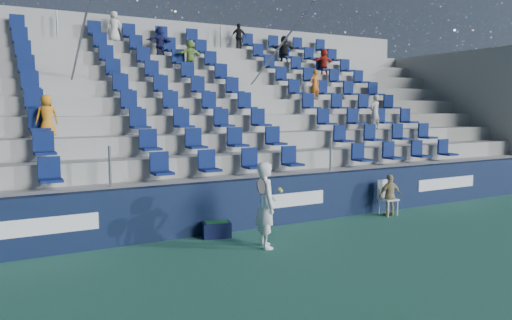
{
  "coord_description": "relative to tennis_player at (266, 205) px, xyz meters",
  "views": [
    {
      "loc": [
        -5.46,
        -7.36,
        2.92
      ],
      "look_at": [
        0.2,
        2.8,
        1.7
      ],
      "focal_mm": 35.0,
      "sensor_mm": 36.0,
      "label": 1
    }
  ],
  "objects": [
    {
      "name": "line_judge",
      "position": [
        4.49,
        1.03,
        -0.34
      ],
      "size": [
        0.7,
        0.38,
        1.13
      ],
      "primitive_type": "imported",
      "rotation": [
        0.0,
        0.0,
        2.98
      ],
      "color": "tan",
      "rests_on": "ground"
    },
    {
      "name": "tennis_player",
      "position": [
        0.0,
        0.0,
        0.0
      ],
      "size": [
        0.7,
        0.76,
        1.81
      ],
      "color": "white",
      "rests_on": "ground"
    },
    {
      "name": "line_judge_chair",
      "position": [
        4.49,
        1.18,
        -0.36
      ],
      "size": [
        0.45,
        0.46,
        0.97
      ],
      "color": "white",
      "rests_on": "ground"
    },
    {
      "name": "ball_bin",
      "position": [
        -0.56,
        1.28,
        -0.72
      ],
      "size": [
        0.71,
        0.55,
        0.35
      ],
      "color": "black",
      "rests_on": "ground"
    },
    {
      "name": "sponsor_wall",
      "position": [
        0.3,
        1.68,
        -0.31
      ],
      "size": [
        24.0,
        0.32,
        1.2
      ],
      "color": "#0F1A37",
      "rests_on": "ground"
    },
    {
      "name": "grandstand",
      "position": [
        0.3,
        6.77,
        1.23
      ],
      "size": [
        24.0,
        8.17,
        6.63
      ],
      "color": "gray",
      "rests_on": "ground"
    },
    {
      "name": "ground",
      "position": [
        0.3,
        -1.47,
        -0.91
      ],
      "size": [
        70.0,
        70.0,
        0.0
      ],
      "primitive_type": "plane",
      "color": "#2B654F",
      "rests_on": "ground"
    }
  ]
}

